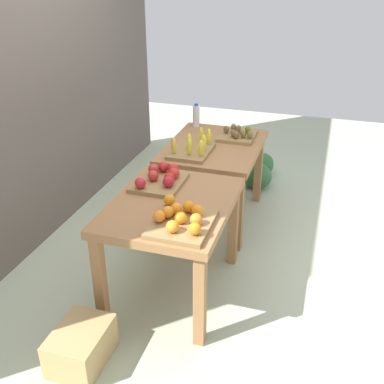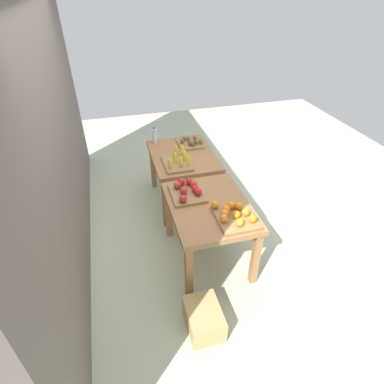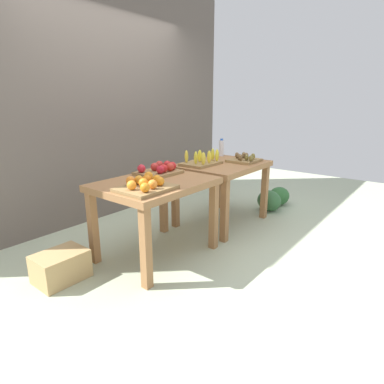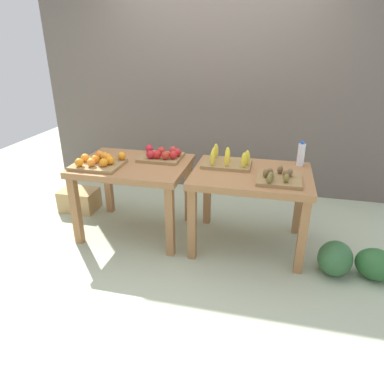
% 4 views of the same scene
% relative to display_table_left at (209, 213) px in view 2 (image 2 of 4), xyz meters
% --- Properties ---
extents(ground_plane, '(8.00, 8.00, 0.00)m').
position_rel_display_table_left_xyz_m(ground_plane, '(0.56, 0.00, -0.63)').
color(ground_plane, '#B2BE9F').
extents(back_wall, '(4.40, 0.12, 3.00)m').
position_rel_display_table_left_xyz_m(back_wall, '(0.56, 1.35, 0.87)').
color(back_wall, '#635850').
rests_on(back_wall, ground_plane).
extents(display_table_left, '(1.04, 0.80, 0.73)m').
position_rel_display_table_left_xyz_m(display_table_left, '(0.00, 0.00, 0.00)').
color(display_table_left, '#9D6B41').
rests_on(display_table_left, ground_plane).
extents(display_table_right, '(1.04, 0.80, 0.73)m').
position_rel_display_table_left_xyz_m(display_table_right, '(1.12, 0.00, 0.00)').
color(display_table_right, '#9D6B41').
rests_on(display_table_right, ground_plane).
extents(orange_bin, '(0.44, 0.37, 0.11)m').
position_rel_display_table_left_xyz_m(orange_bin, '(-0.26, -0.16, 0.15)').
color(orange_bin, olive).
rests_on(orange_bin, display_table_left).
extents(apple_bin, '(0.41, 0.34, 0.11)m').
position_rel_display_table_left_xyz_m(apple_bin, '(0.24, 0.17, 0.15)').
color(apple_bin, olive).
rests_on(apple_bin, display_table_left).
extents(banana_crate, '(0.44, 0.32, 0.17)m').
position_rel_display_table_left_xyz_m(banana_crate, '(0.88, 0.12, 0.15)').
color(banana_crate, olive).
rests_on(banana_crate, display_table_right).
extents(kiwi_bin, '(0.36, 0.32, 0.10)m').
position_rel_display_table_left_xyz_m(kiwi_bin, '(1.35, -0.16, 0.14)').
color(kiwi_bin, olive).
rests_on(kiwi_bin, display_table_right).
extents(water_bottle, '(0.07, 0.07, 0.23)m').
position_rel_display_table_left_xyz_m(water_bottle, '(1.54, 0.29, 0.21)').
color(water_bottle, silver).
rests_on(water_bottle, display_table_right).
extents(watermelon_pile, '(0.69, 0.40, 0.28)m').
position_rel_display_table_left_xyz_m(watermelon_pile, '(2.01, -0.28, -0.49)').
color(watermelon_pile, '#2C622F').
rests_on(watermelon_pile, ground_plane).
extents(cardboard_produce_box, '(0.40, 0.30, 0.24)m').
position_rel_display_table_left_xyz_m(cardboard_produce_box, '(-0.82, 0.30, -0.51)').
color(cardboard_produce_box, tan).
rests_on(cardboard_produce_box, ground_plane).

